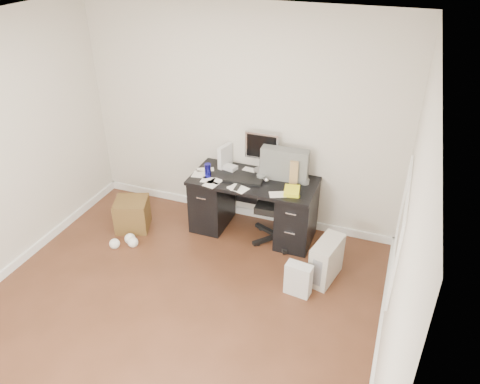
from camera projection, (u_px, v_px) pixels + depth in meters
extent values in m
plane|color=#452616|center=(171.00, 314.00, 4.69)|extent=(4.00, 4.00, 0.00)
cube|color=beige|center=(240.00, 119.00, 5.62)|extent=(4.00, 0.02, 2.70)
cube|color=beige|center=(402.00, 250.00, 3.40)|extent=(0.02, 4.00, 2.70)
cube|color=white|center=(142.00, 37.00, 3.32)|extent=(4.00, 4.00, 0.02)
cube|color=white|center=(240.00, 210.00, 6.26)|extent=(4.00, 0.03, 0.10)
cube|color=white|center=(374.00, 369.00, 4.06)|extent=(0.03, 4.00, 0.10)
cube|color=white|center=(13.00, 266.00, 5.26)|extent=(0.03, 4.00, 0.10)
cube|color=black|center=(254.00, 181.00, 5.56)|extent=(1.50, 0.70, 0.04)
cube|color=black|center=(212.00, 200.00, 5.91)|extent=(0.40, 0.60, 0.71)
cube|color=black|center=(297.00, 216.00, 5.58)|extent=(0.40, 0.60, 0.71)
cube|color=black|center=(262.00, 188.00, 5.96)|extent=(0.70, 0.03, 0.51)
cube|color=black|center=(243.00, 180.00, 5.51)|extent=(0.47, 0.19, 0.03)
sphere|color=#ACACB1|center=(266.00, 180.00, 5.47)|extent=(0.08, 0.08, 0.06)
cylinder|color=#161591|center=(208.00, 170.00, 5.57)|extent=(0.08, 0.08, 0.17)
cube|color=silver|center=(225.00, 156.00, 5.78)|extent=(0.17, 0.26, 0.28)
cube|color=#AD7F53|center=(294.00, 169.00, 5.47)|extent=(0.19, 0.28, 0.29)
cube|color=#FFFE1B|center=(292.00, 191.00, 5.28)|extent=(0.22, 0.27, 0.04)
cube|color=#B7B3A5|center=(326.00, 260.00, 5.05)|extent=(0.31, 0.52, 0.48)
cube|color=silver|center=(298.00, 279.00, 4.86)|extent=(0.29, 0.23, 0.37)
cube|color=#4B3416|center=(132.00, 214.00, 5.91)|extent=(0.51, 0.51, 0.40)
cube|color=slate|center=(294.00, 226.00, 5.86)|extent=(0.33, 0.28, 0.19)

